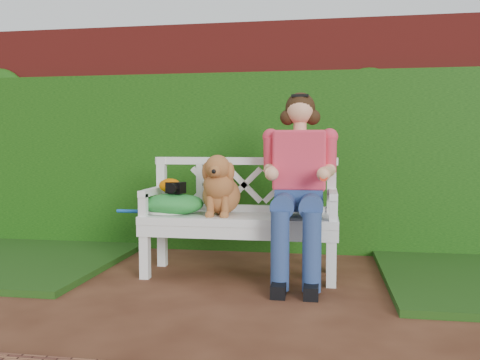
# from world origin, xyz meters

# --- Properties ---
(ground) EXTENTS (60.00, 60.00, 0.00)m
(ground) POSITION_xyz_m (0.00, 0.00, 0.00)
(ground) COLOR #3E1E12
(brick_wall) EXTENTS (10.00, 0.30, 2.20)m
(brick_wall) POSITION_xyz_m (0.00, 1.90, 1.10)
(brick_wall) COLOR maroon
(brick_wall) RESTS_ON ground
(ivy_hedge) EXTENTS (10.00, 0.18, 1.70)m
(ivy_hedge) POSITION_xyz_m (0.00, 1.68, 0.85)
(ivy_hedge) COLOR #276313
(ivy_hedge) RESTS_ON ground
(garden_bench) EXTENTS (1.63, 0.75, 0.48)m
(garden_bench) POSITION_xyz_m (0.01, 0.71, 0.24)
(garden_bench) COLOR white
(garden_bench) RESTS_ON ground
(seated_woman) EXTENTS (0.61, 0.80, 1.40)m
(seated_woman) POSITION_xyz_m (0.46, 0.69, 0.70)
(seated_woman) COLOR #FF5383
(seated_woman) RESTS_ON ground
(dog) EXTENTS (0.40, 0.49, 0.47)m
(dog) POSITION_xyz_m (-0.14, 0.68, 0.72)
(dog) COLOR #A87F48
(dog) RESTS_ON garden_bench
(tennis_racket) EXTENTS (0.61, 0.26, 0.03)m
(tennis_racket) POSITION_xyz_m (-0.59, 0.66, 0.49)
(tennis_racket) COLOR silver
(tennis_racket) RESTS_ON garden_bench
(green_bag) EXTENTS (0.50, 0.39, 0.16)m
(green_bag) POSITION_xyz_m (-0.52, 0.67, 0.56)
(green_bag) COLOR green
(green_bag) RESTS_ON garden_bench
(camera_item) EXTENTS (0.15, 0.13, 0.09)m
(camera_item) POSITION_xyz_m (-0.49, 0.66, 0.69)
(camera_item) COLOR black
(camera_item) RESTS_ON green_bag
(baseball_glove) EXTENTS (0.21, 0.17, 0.11)m
(baseball_glove) POSITION_xyz_m (-0.55, 0.70, 0.70)
(baseball_glove) COLOR #C95F00
(baseball_glove) RESTS_ON green_bag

